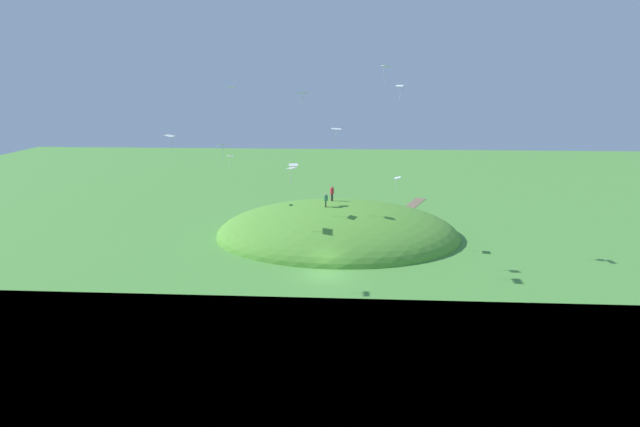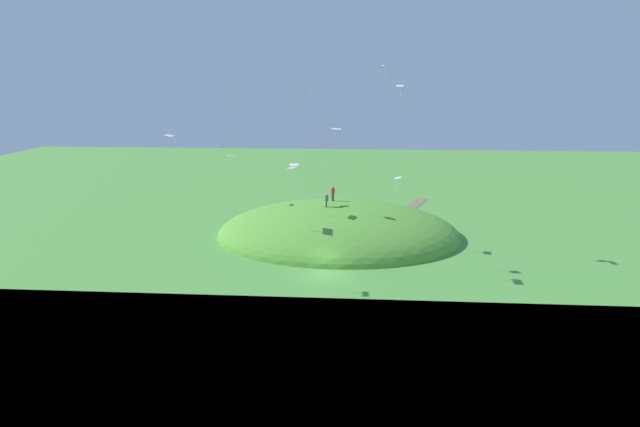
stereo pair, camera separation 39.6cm
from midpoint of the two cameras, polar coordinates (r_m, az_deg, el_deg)
ground_plane at (r=43.39m, az=0.93°, el=-7.42°), size 160.00×160.00×0.00m
grass_hill at (r=53.72m, az=2.42°, el=-2.71°), size 20.07×27.82×7.22m
dirt_path at (r=65.63m, az=11.03°, el=0.53°), size 12.98×7.01×0.04m
person_with_child at (r=51.78m, az=1.01°, el=1.83°), size 0.46×0.46×1.56m
person_near_shore at (r=54.75m, az=1.78°, el=2.68°), size 0.62×0.62×1.77m
kite_0 at (r=50.06m, az=-10.50°, el=14.88°), size 0.72×0.95×1.59m
kite_1 at (r=48.61m, az=-3.21°, el=5.52°), size 1.26×1.16×1.63m
kite_2 at (r=54.52m, az=-10.56°, el=6.85°), size 1.20×1.07×1.69m
kite_3 at (r=46.78m, az=-11.76°, el=8.16°), size 1.28×1.09×1.67m
kite_4 at (r=46.04m, az=10.03°, el=15.04°), size 0.62×0.78×1.31m
kite_5 at (r=42.58m, az=-1.85°, el=14.48°), size 0.63×0.88×1.15m
kite_6 at (r=48.00m, az=9.76°, el=4.26°), size 1.00×0.79×1.39m
kite_7 at (r=40.16m, az=2.24°, el=10.26°), size 1.22×0.90×1.29m
kite_8 at (r=39.53m, az=-17.70°, el=9.02°), size 0.96×0.67×1.12m
kite_9 at (r=45.61m, az=8.35°, el=17.33°), size 1.10×0.88×1.66m
kite_10 at (r=51.98m, az=-3.01°, el=5.86°), size 0.85×1.10×2.01m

